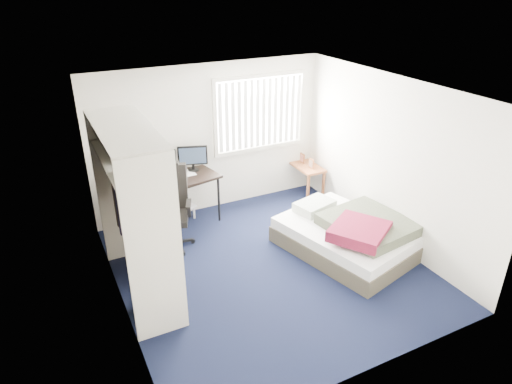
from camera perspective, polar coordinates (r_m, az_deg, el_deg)
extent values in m
plane|color=black|center=(6.54, 1.61, -9.35)|extent=(4.20, 4.20, 0.00)
plane|color=silver|center=(7.69, -5.71, 6.57)|extent=(4.00, 0.00, 4.00)
plane|color=silver|center=(4.43, 14.91, -9.82)|extent=(4.00, 0.00, 4.00)
plane|color=silver|center=(5.36, -17.48, -3.52)|extent=(0.00, 4.20, 4.20)
plane|color=silver|center=(7.01, 16.35, 3.70)|extent=(0.00, 4.20, 4.20)
plane|color=white|center=(5.50, 1.94, 12.48)|extent=(4.20, 4.20, 0.00)
cube|color=white|center=(7.91, 0.39, 9.92)|extent=(1.60, 0.02, 1.20)
cube|color=beige|center=(7.73, 0.51, 14.36)|extent=(1.72, 0.06, 0.06)
cube|color=beige|center=(8.08, 0.48, 5.57)|extent=(1.72, 0.06, 0.06)
cube|color=white|center=(7.86, 0.59, 9.82)|extent=(1.60, 0.04, 1.16)
cube|color=beige|center=(4.96, -12.55, -7.40)|extent=(0.60, 0.04, 2.20)
cube|color=beige|center=(6.53, -16.70, 0.55)|extent=(0.60, 0.04, 2.20)
cube|color=beige|center=(5.31, -16.26, 7.60)|extent=(0.60, 1.80, 0.04)
cube|color=beige|center=(5.43, -15.77, 3.80)|extent=(0.56, 1.74, 0.03)
cylinder|color=silver|center=(5.47, -15.62, 2.64)|extent=(0.03, 1.72, 0.03)
cube|color=#26262B|center=(5.57, -14.86, -1.98)|extent=(0.38, 1.10, 0.90)
cube|color=beige|center=(6.18, -12.99, -0.47)|extent=(0.03, 0.90, 2.20)
cube|color=white|center=(4.97, -14.85, 3.53)|extent=(0.38, 0.30, 0.24)
cube|color=gray|center=(5.43, -16.04, 5.19)|extent=(0.34, 0.28, 0.22)
cube|color=black|center=(7.26, -11.34, 1.21)|extent=(1.80, 1.11, 0.04)
cylinder|color=black|center=(6.90, -15.44, -4.50)|extent=(0.04, 0.04, 0.79)
cylinder|color=black|center=(7.45, -17.53, -2.43)|extent=(0.04, 0.04, 0.79)
cylinder|color=black|center=(7.52, -4.68, -0.92)|extent=(0.04, 0.04, 0.79)
cylinder|color=black|center=(8.03, -7.33, 0.75)|extent=(0.04, 0.04, 0.79)
cube|color=white|center=(7.06, -15.89, 2.64)|extent=(0.50, 0.13, 0.36)
cube|color=white|center=(7.06, -15.89, 2.64)|extent=(0.44, 0.10, 0.31)
cube|color=black|center=(7.28, -11.64, 3.67)|extent=(0.48, 0.13, 0.32)
cube|color=#1E2838|center=(7.28, -11.64, 3.67)|extent=(0.42, 0.09, 0.27)
cube|color=black|center=(7.48, -7.93, 4.55)|extent=(0.48, 0.13, 0.32)
cube|color=#1E2838|center=(7.48, -7.93, 4.55)|extent=(0.42, 0.09, 0.27)
cube|color=white|center=(7.09, -12.13, 0.78)|extent=(0.42, 0.22, 0.02)
cube|color=black|center=(7.22, -9.78, 1.51)|extent=(0.08, 0.11, 0.02)
cylinder|color=silver|center=(7.32, -8.90, 2.47)|extent=(0.08, 0.08, 0.16)
cube|color=white|center=(7.25, -11.36, 1.37)|extent=(0.35, 0.34, 0.00)
cube|color=black|center=(7.07, -10.29, -6.27)|extent=(0.79, 0.79, 0.12)
cylinder|color=silver|center=(6.96, -10.43, -4.80)|extent=(0.06, 0.06, 0.40)
cube|color=black|center=(6.85, -10.58, -3.13)|extent=(0.65, 0.65, 0.10)
cube|color=black|center=(6.87, -10.68, 0.73)|extent=(0.50, 0.28, 0.70)
cube|color=black|center=(6.75, -10.89, 3.05)|extent=(0.32, 0.23, 0.16)
cube|color=black|center=(6.79, -13.00, -1.64)|extent=(0.17, 0.29, 0.04)
cube|color=black|center=(6.72, -8.43, -1.49)|extent=(0.17, 0.29, 0.04)
cube|color=white|center=(7.69, -8.83, -1.84)|extent=(0.38, 0.35, 0.03)
cylinder|color=white|center=(7.63, -8.98, -3.14)|extent=(0.04, 0.04, 0.22)
cylinder|color=white|center=(7.74, -9.78, -2.76)|extent=(0.04, 0.04, 0.22)
cylinder|color=white|center=(7.76, -7.75, -2.54)|extent=(0.04, 0.04, 0.22)
cylinder|color=white|center=(7.87, -8.56, -2.17)|extent=(0.04, 0.04, 0.22)
cube|color=brown|center=(8.47, 6.22, 3.28)|extent=(0.41, 0.81, 0.04)
cube|color=brown|center=(8.23, 6.53, 0.41)|extent=(0.04, 0.04, 0.52)
cube|color=brown|center=(8.79, 3.95, 2.24)|extent=(0.04, 0.04, 0.52)
cube|color=brown|center=(8.40, 8.40, 0.83)|extent=(0.04, 0.04, 0.52)
cube|color=brown|center=(8.95, 5.76, 2.61)|extent=(0.04, 0.04, 0.52)
cube|color=brown|center=(8.29, 6.93, 3.54)|extent=(0.02, 0.14, 0.18)
cube|color=brown|center=(8.53, 5.81, 4.25)|extent=(0.02, 0.14, 0.18)
cube|color=#423C2F|center=(6.99, 11.18, -6.17)|extent=(1.83, 2.17, 0.24)
cube|color=white|center=(6.89, 11.32, -4.77)|extent=(1.78, 2.12, 0.17)
cube|color=silver|center=(7.17, 7.33, -1.72)|extent=(0.68, 0.53, 0.14)
cube|color=#3B3E2F|center=(6.80, 13.86, -4.02)|extent=(1.21, 1.31, 0.18)
cube|color=maroon|center=(6.46, 12.79, -4.81)|extent=(1.01, 0.99, 0.16)
cube|color=tan|center=(5.84, -12.26, -12.96)|extent=(0.52, 0.45, 0.33)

